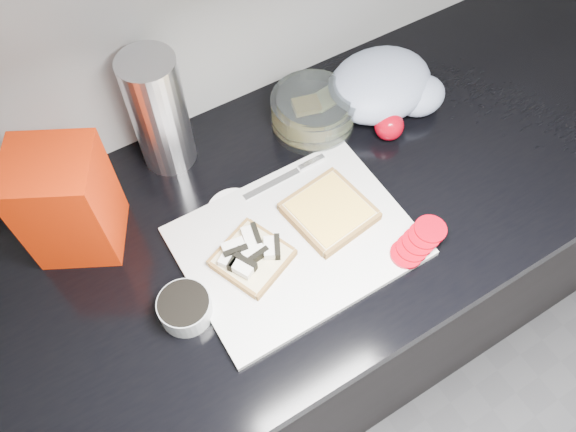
{
  "coord_description": "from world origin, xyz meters",
  "views": [
    {
      "loc": [
        -0.37,
        0.71,
        1.77
      ],
      "look_at": [
        -0.1,
        1.16,
        0.95
      ],
      "focal_mm": 35.0,
      "sensor_mm": 36.0,
      "label": 1
    }
  ],
  "objects_px": {
    "bread_bag": "(68,203)",
    "steel_canister": "(159,113)",
    "cutting_board": "(297,241)",
    "glass_bowl": "(313,112)"
  },
  "relations": [
    {
      "from": "cutting_board",
      "to": "glass_bowl",
      "type": "distance_m",
      "value": 0.29
    },
    {
      "from": "bread_bag",
      "to": "steel_canister",
      "type": "bearing_deg",
      "value": 51.55
    },
    {
      "from": "cutting_board",
      "to": "glass_bowl",
      "type": "relative_size",
      "value": 2.35
    },
    {
      "from": "bread_bag",
      "to": "glass_bowl",
      "type": "bearing_deg",
      "value": 29.86
    },
    {
      "from": "glass_bowl",
      "to": "bread_bag",
      "type": "height_order",
      "value": "bread_bag"
    },
    {
      "from": "glass_bowl",
      "to": "steel_canister",
      "type": "relative_size",
      "value": 0.7
    },
    {
      "from": "cutting_board",
      "to": "bread_bag",
      "type": "height_order",
      "value": "bread_bag"
    },
    {
      "from": "steel_canister",
      "to": "glass_bowl",
      "type": "bearing_deg",
      "value": -14.68
    },
    {
      "from": "steel_canister",
      "to": "bread_bag",
      "type": "bearing_deg",
      "value": -156.48
    },
    {
      "from": "bread_bag",
      "to": "steel_canister",
      "type": "xyz_separation_m",
      "value": [
        0.21,
        0.09,
        0.01
      ]
    }
  ]
}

